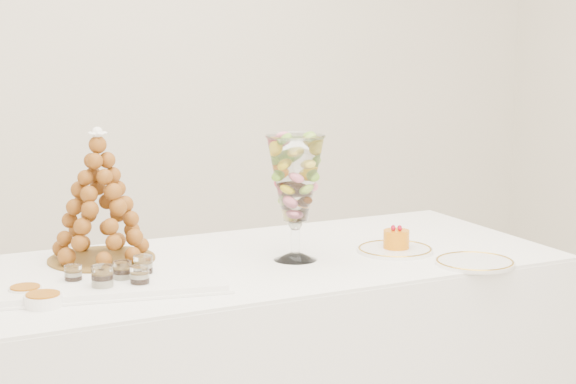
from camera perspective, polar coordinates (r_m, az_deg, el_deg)
name	(u,v)px	position (r m, az deg, el deg)	size (l,w,h in m)	color
lace_tray	(96,274)	(2.77, -11.33, -4.79)	(0.67, 0.50, 0.02)	white
macaron_vase	(295,180)	(2.87, 0.44, 0.72)	(0.17, 0.17, 0.38)	white
cake_plate	(395,250)	(3.03, 6.35, -3.44)	(0.24, 0.24, 0.01)	white
spare_plate	(475,263)	(2.91, 11.01, -4.13)	(0.24, 0.24, 0.01)	white
verrine_a	(73,277)	(2.67, -12.60, -4.91)	(0.05, 0.05, 0.06)	white
verrine_b	(123,274)	(2.66, -9.78, -4.82)	(0.05, 0.05, 0.07)	white
verrine_c	(143,268)	(2.71, -8.58, -4.49)	(0.05, 0.05, 0.07)	white
verrine_d	(103,280)	(2.59, -10.94, -5.16)	(0.06, 0.06, 0.08)	white
verrine_e	(140,279)	(2.61, -8.78, -5.11)	(0.05, 0.05, 0.07)	white
ramekin_back	(25,293)	(2.62, -15.30, -5.77)	(0.09, 0.09, 0.03)	white
ramekin_front	(43,301)	(2.53, -14.31, -6.25)	(0.10, 0.10, 0.03)	white
croquembouche	(99,196)	(2.83, -11.11, -0.25)	(0.32, 0.32, 0.39)	brown
mousse_cake	(396,239)	(3.03, 6.44, -2.77)	(0.08, 0.08, 0.07)	orange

